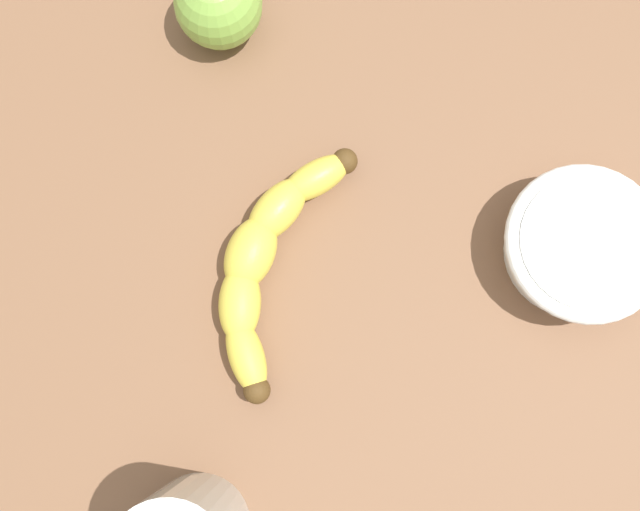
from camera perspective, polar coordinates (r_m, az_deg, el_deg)
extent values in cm
cube|color=brown|center=(58.72, -5.38, -2.13)|extent=(120.00, 120.00, 3.00)
ellipsoid|color=yellow|center=(56.83, -0.35, 6.48)|extent=(6.90, 4.92, 2.85)
ellipsoid|color=yellow|center=(56.21, -3.60, 3.82)|extent=(6.39, 3.58, 3.41)
ellipsoid|color=yellow|center=(55.60, -5.82, 0.20)|extent=(7.21, 5.69, 3.96)
ellipsoid|color=yellow|center=(55.08, -6.72, -3.99)|extent=(7.08, 6.51, 3.41)
ellipsoid|color=yellow|center=(54.71, -6.18, -8.31)|extent=(5.87, 6.82, 2.85)
sphere|color=#513819|center=(57.31, 2.12, 7.86)|extent=(2.18, 2.18, 2.18)
sphere|color=#513819|center=(54.59, -5.30, -11.15)|extent=(2.18, 2.18, 2.18)
cylinder|color=white|center=(58.77, 20.74, 0.63)|extent=(10.71, 10.71, 4.83)
torus|color=white|center=(57.11, 21.38, 0.98)|extent=(12.84, 12.84, 1.20)
sphere|color=#84B747|center=(61.81, -8.51, 20.07)|extent=(7.48, 7.48, 7.48)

